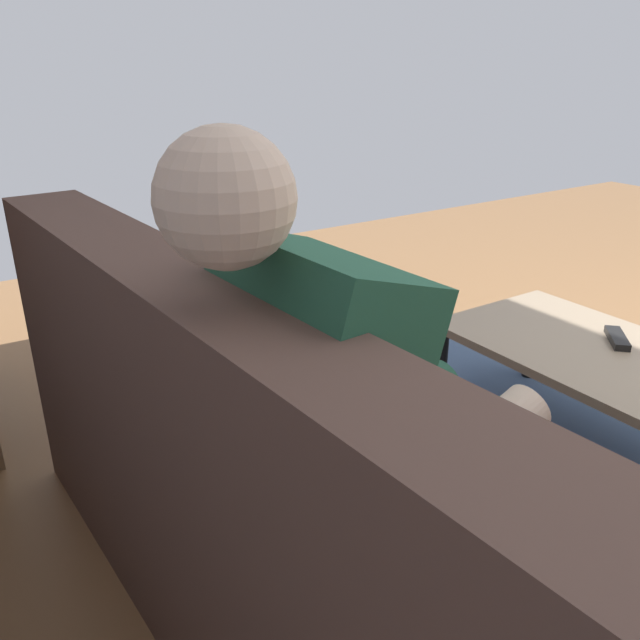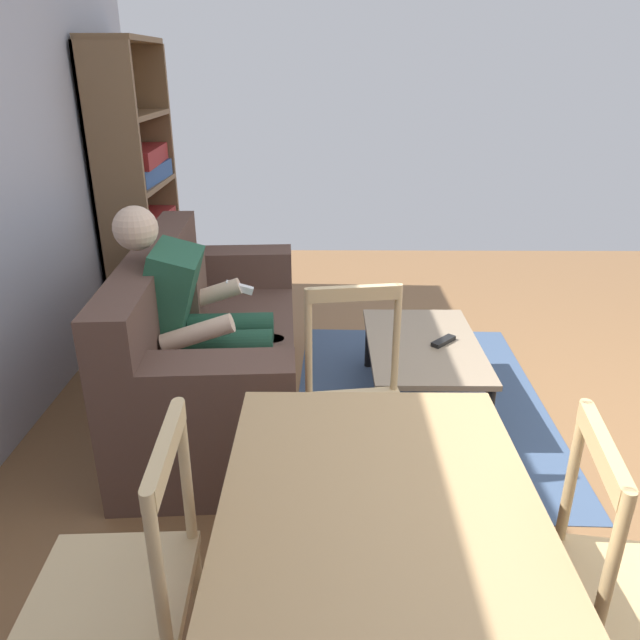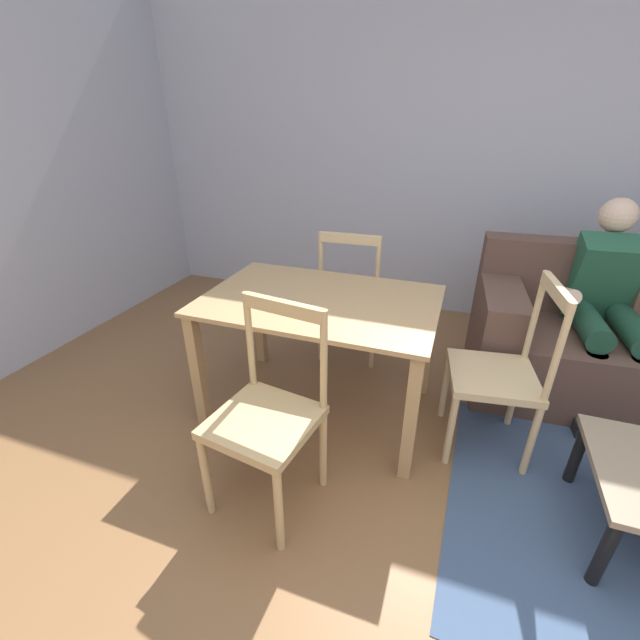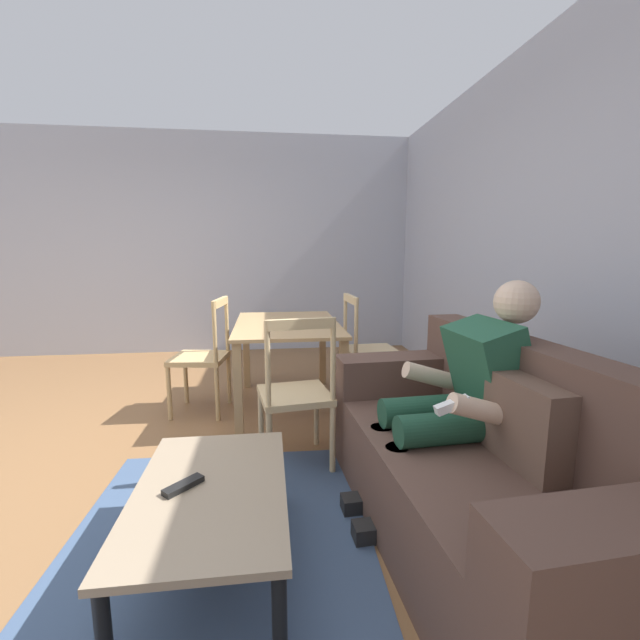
{
  "view_description": "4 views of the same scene",
  "coord_description": "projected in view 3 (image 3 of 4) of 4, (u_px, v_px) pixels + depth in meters",
  "views": [
    {
      "loc": [
        -0.11,
        2.59,
        1.27
      ],
      "look_at": [
        0.94,
        1.9,
        0.75
      ],
      "focal_mm": 35.49,
      "sensor_mm": 36.0,
      "label": 1
    },
    {
      "loc": [
        -2.04,
        1.32,
        1.79
      ],
      "look_at": [
        0.05,
        1.34,
        0.9
      ],
      "focal_mm": 33.91,
      "sensor_mm": 36.0,
      "label": 2
    },
    {
      "loc": [
        -0.14,
        -0.77,
        1.64
      ],
      "look_at": [
        -0.83,
        1.17,
        0.6
      ],
      "focal_mm": 23.18,
      "sensor_mm": 36.0,
      "label": 3
    },
    {
      "loc": [
        2.57,
        1.03,
        1.33
      ],
      "look_at": [
        0.05,
        1.34,
        0.9
      ],
      "focal_mm": 23.35,
      "sensor_mm": 36.0,
      "label": 4
    }
  ],
  "objects": [
    {
      "name": "couch",
      "position": [
        631.0,
        346.0,
        2.56
      ],
      "size": [
        1.89,
        0.94,
        0.91
      ],
      "color": "brown",
      "rests_on": "ground_plane"
    },
    {
      "name": "dining_chair_near_wall",
      "position": [
        353.0,
        295.0,
        2.95
      ],
      "size": [
        0.44,
        0.44,
        0.96
      ],
      "color": "#D1B27F",
      "rests_on": "ground_plane"
    },
    {
      "name": "dining_chair_by_doorway",
      "position": [
        268.0,
        416.0,
        1.79
      ],
      "size": [
        0.48,
        0.48,
        0.95
      ],
      "color": "tan",
      "rests_on": "ground_plane"
    },
    {
      "name": "dining_chair_facing_couch",
      "position": [
        500.0,
        374.0,
        2.09
      ],
      "size": [
        0.48,
        0.48,
        0.95
      ],
      "color": "#D1B27F",
      "rests_on": "ground_plane"
    },
    {
      "name": "person_lounging",
      "position": [
        608.0,
        301.0,
        2.49
      ],
      "size": [
        0.61,
        0.94,
        1.19
      ],
      "color": "#23563D",
      "rests_on": "ground_plane"
    },
    {
      "name": "wall_back",
      "position": [
        497.0,
        148.0,
        3.19
      ],
      "size": [
        6.1,
        0.12,
        2.79
      ],
      "primitive_type": "cube",
      "color": "#B2B7C6",
      "rests_on": "ground_plane"
    },
    {
      "name": "dining_table",
      "position": [
        320.0,
        317.0,
        2.3
      ],
      "size": [
        1.27,
        0.85,
        0.73
      ],
      "color": "tan",
      "rests_on": "ground_plane"
    }
  ]
}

